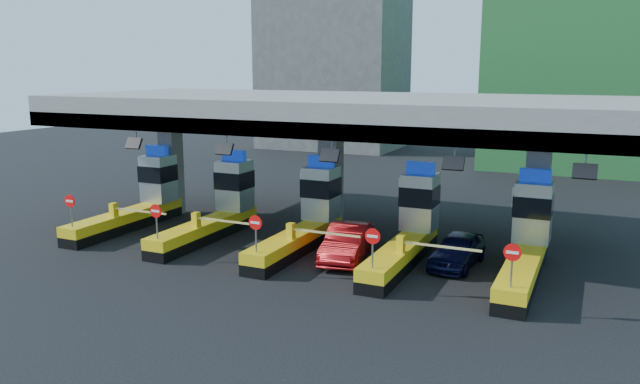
% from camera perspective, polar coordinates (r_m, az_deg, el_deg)
% --- Properties ---
extents(ground, '(120.00, 120.00, 0.00)m').
position_cam_1_polar(ground, '(29.77, -1.34, -5.04)').
color(ground, black).
rests_on(ground, ground).
extents(toll_canopy, '(28.00, 12.09, 7.00)m').
position_cam_1_polar(toll_canopy, '(31.26, 0.92, 7.19)').
color(toll_canopy, slate).
rests_on(toll_canopy, ground).
extents(toll_lane_far_left, '(4.43, 8.00, 4.16)m').
position_cam_1_polar(toll_lane_far_left, '(35.04, -16.04, -0.63)').
color(toll_lane_far_left, black).
rests_on(toll_lane_far_left, ground).
extents(toll_lane_left, '(4.43, 8.00, 4.16)m').
position_cam_1_polar(toll_lane_left, '(32.07, -9.20, -1.41)').
color(toll_lane_left, black).
rests_on(toll_lane_left, ground).
extents(toll_lane_center, '(4.43, 8.00, 4.16)m').
position_cam_1_polar(toll_lane_center, '(29.65, -1.11, -2.31)').
color(toll_lane_center, black).
rests_on(toll_lane_center, ground).
extents(toll_lane_right, '(4.43, 8.00, 4.16)m').
position_cam_1_polar(toll_lane_right, '(27.92, 8.21, -3.28)').
color(toll_lane_right, black).
rests_on(toll_lane_right, ground).
extents(toll_lane_far_right, '(4.43, 8.00, 4.16)m').
position_cam_1_polar(toll_lane_far_right, '(27.02, 18.46, -4.25)').
color(toll_lane_far_right, black).
rests_on(toll_lane_far_right, ground).
extents(bg_building_concrete, '(14.00, 10.00, 18.00)m').
position_cam_1_polar(bg_building_concrete, '(67.14, 1.26, 11.82)').
color(bg_building_concrete, '#4C4C49').
rests_on(bg_building_concrete, ground).
extents(van, '(1.99, 4.27, 1.42)m').
position_cam_1_polar(van, '(27.42, 12.45, -5.20)').
color(van, black).
rests_on(van, ground).
extents(red_car, '(2.39, 4.88, 1.54)m').
position_cam_1_polar(red_car, '(27.73, 2.51, -4.62)').
color(red_car, '#9D0C0F').
rests_on(red_car, ground).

